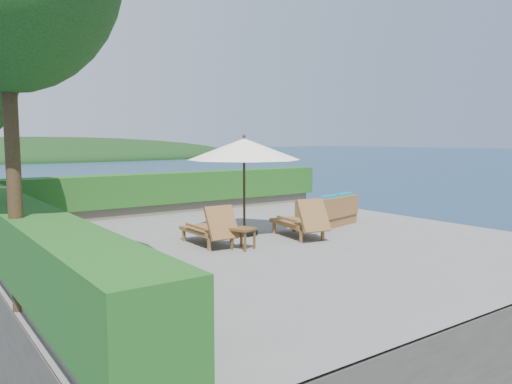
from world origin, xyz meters
TOP-DOWN VIEW (x-y plane):
  - ground at (0.00, 0.00)m, footprint 12.00×12.00m
  - foundation at (0.00, 0.00)m, footprint 12.00×12.00m
  - ocean at (0.00, 0.00)m, footprint 600.00×600.00m
  - offshore_island at (25.00, 140.00)m, footprint 126.00×57.60m
  - planter_wall_far at (0.00, 5.60)m, footprint 12.00×0.60m
  - planter_wall_left at (-5.60, 0.00)m, footprint 0.60×12.00m
  - hedge_far at (0.00, 5.60)m, footprint 12.40×0.90m
  - hedge_left at (-5.60, 0.00)m, footprint 0.90×12.40m
  - patio_umbrella at (-0.03, 0.86)m, footprint 3.47×3.47m
  - lounge_left at (-1.41, 0.24)m, footprint 0.80×1.72m
  - lounge_right at (0.90, -0.30)m, footprint 0.99×1.88m
  - side_table at (-1.03, -0.55)m, footprint 0.59×0.59m
  - wicker_loveseat at (2.76, 0.64)m, footprint 2.04×1.38m

SIDE VIEW (x-z plane):
  - offshore_island at x=25.00m, z-range -9.30..3.30m
  - ocean at x=0.00m, z-range -3.00..-3.00m
  - foundation at x=0.00m, z-range -3.05..-0.05m
  - ground at x=0.00m, z-range 0.00..0.00m
  - planter_wall_far at x=0.00m, z-range 0.00..0.36m
  - planter_wall_left at x=-5.60m, z-range 0.00..0.36m
  - wicker_loveseat at x=2.76m, z-range -0.10..0.82m
  - side_table at x=-1.03m, z-range 0.16..0.65m
  - lounge_left at x=-1.41m, z-range -0.08..0.90m
  - lounge_right at x=0.90m, z-range -0.08..0.95m
  - hedge_far at x=0.00m, z-range 0.35..1.35m
  - hedge_left at x=-5.60m, z-range 0.35..1.35m
  - patio_umbrella at x=-0.03m, z-range 0.89..3.48m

